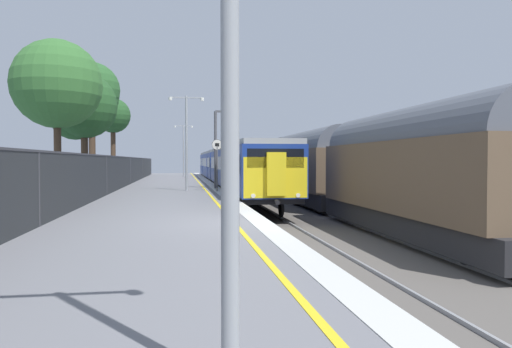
% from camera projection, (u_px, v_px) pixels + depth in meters
% --- Properties ---
extents(ground, '(17.40, 110.00, 1.21)m').
position_uv_depth(ground, '(338.00, 242.00, 13.86)').
color(ground, slate).
extents(commuter_train_at_platform, '(2.83, 42.23, 3.81)m').
position_uv_depth(commuter_train_at_platform, '(227.00, 166.00, 40.63)').
color(commuter_train_at_platform, navy).
rests_on(commuter_train_at_platform, ground).
extents(freight_train_adjacent_track, '(2.60, 52.96, 4.49)m').
position_uv_depth(freight_train_adjacent_track, '(286.00, 164.00, 36.49)').
color(freight_train_adjacent_track, '#232326').
rests_on(freight_train_adjacent_track, ground).
extents(signal_gantry, '(1.10, 0.24, 4.82)m').
position_uv_depth(signal_gantry, '(220.00, 140.00, 29.91)').
color(signal_gantry, '#47474C').
rests_on(signal_gantry, ground).
extents(speed_limit_sign, '(0.59, 0.08, 2.92)m').
position_uv_depth(speed_limit_sign, '(217.00, 158.00, 27.28)').
color(speed_limit_sign, '#59595B').
rests_on(speed_limit_sign, ground).
extents(platform_lamp_mid, '(2.00, 0.20, 5.43)m').
position_uv_depth(platform_lamp_mid, '(187.00, 135.00, 27.70)').
color(platform_lamp_mid, '#93999E').
rests_on(platform_lamp_mid, ground).
extents(platform_lamp_far, '(2.00, 0.20, 5.55)m').
position_uv_depth(platform_lamp_far, '(184.00, 146.00, 51.83)').
color(platform_lamp_far, '#93999E').
rests_on(platform_lamp_far, ground).
extents(platform_back_fence, '(0.07, 99.00, 2.00)m').
position_uv_depth(platform_back_fence, '(39.00, 187.00, 12.56)').
color(platform_back_fence, '#282B2D').
rests_on(platform_back_fence, ground).
extents(background_tree_left, '(4.28, 4.28, 7.57)m').
position_uv_depth(background_tree_left, '(58.00, 88.00, 23.49)').
color(background_tree_left, '#473323').
rests_on(background_tree_left, ground).
extents(background_tree_centre, '(2.82, 2.82, 6.81)m').
position_uv_depth(background_tree_centre, '(113.00, 117.00, 39.26)').
color(background_tree_centre, '#473323').
rests_on(background_tree_centre, ground).
extents(background_tree_right, '(3.71, 3.71, 8.29)m').
position_uv_depth(background_tree_right, '(94.00, 93.00, 32.31)').
color(background_tree_right, '#473323').
rests_on(background_tree_right, ground).
extents(background_tree_back, '(3.91, 3.72, 6.73)m').
position_uv_depth(background_tree_back, '(81.00, 109.00, 27.69)').
color(background_tree_back, '#473323').
rests_on(background_tree_back, ground).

